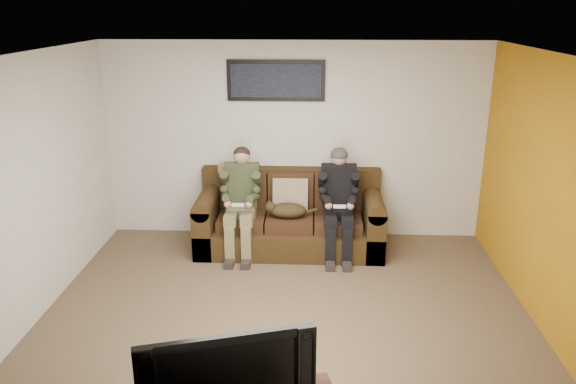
{
  "coord_description": "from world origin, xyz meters",
  "views": [
    {
      "loc": [
        0.25,
        -4.97,
        3.03
      ],
      "look_at": [
        -0.04,
        1.2,
        0.95
      ],
      "focal_mm": 35.0,
      "sensor_mm": 36.0,
      "label": 1
    }
  ],
  "objects_px": {
    "person_left": "(241,195)",
    "person_right": "(339,196)",
    "television": "(226,370)",
    "framed_poster": "(276,81)",
    "sofa": "(290,219)",
    "cat": "(286,210)"
  },
  "relations": [
    {
      "from": "person_left",
      "to": "television",
      "type": "height_order",
      "value": "person_left"
    },
    {
      "from": "person_left",
      "to": "television",
      "type": "bearing_deg",
      "value": -84.34
    },
    {
      "from": "person_right",
      "to": "television",
      "type": "relative_size",
      "value": 1.19
    },
    {
      "from": "sofa",
      "to": "person_right",
      "type": "height_order",
      "value": "person_right"
    },
    {
      "from": "person_left",
      "to": "person_right",
      "type": "height_order",
      "value": "person_right"
    },
    {
      "from": "person_left",
      "to": "person_right",
      "type": "xyz_separation_m",
      "value": [
        1.22,
        0.0,
        0.0
      ]
    },
    {
      "from": "cat",
      "to": "person_right",
      "type": "bearing_deg",
      "value": 2.36
    },
    {
      "from": "person_right",
      "to": "television",
      "type": "distance_m",
      "value": 3.69
    },
    {
      "from": "sofa",
      "to": "person_left",
      "type": "height_order",
      "value": "person_left"
    },
    {
      "from": "cat",
      "to": "television",
      "type": "distance_m",
      "value": 3.57
    },
    {
      "from": "sofa",
      "to": "cat",
      "type": "relative_size",
      "value": 3.58
    },
    {
      "from": "person_left",
      "to": "person_right",
      "type": "distance_m",
      "value": 1.22
    },
    {
      "from": "person_left",
      "to": "cat",
      "type": "distance_m",
      "value": 0.6
    },
    {
      "from": "person_right",
      "to": "television",
      "type": "bearing_deg",
      "value": -103.53
    },
    {
      "from": "person_left",
      "to": "television",
      "type": "xyz_separation_m",
      "value": [
        0.36,
        -3.59,
        0.05
      ]
    },
    {
      "from": "cat",
      "to": "television",
      "type": "xyz_separation_m",
      "value": [
        -0.22,
        -3.56,
        0.23
      ]
    },
    {
      "from": "cat",
      "to": "sofa",
      "type": "bearing_deg",
      "value": 80.36
    },
    {
      "from": "sofa",
      "to": "framed_poster",
      "type": "xyz_separation_m",
      "value": [
        -0.2,
        0.38,
        1.74
      ]
    },
    {
      "from": "person_right",
      "to": "framed_poster",
      "type": "height_order",
      "value": "framed_poster"
    },
    {
      "from": "person_right",
      "to": "framed_poster",
      "type": "distance_m",
      "value": 1.67
    },
    {
      "from": "person_right",
      "to": "framed_poster",
      "type": "bearing_deg",
      "value": 144.38
    },
    {
      "from": "person_left",
      "to": "framed_poster",
      "type": "distance_m",
      "value": 1.52
    }
  ]
}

